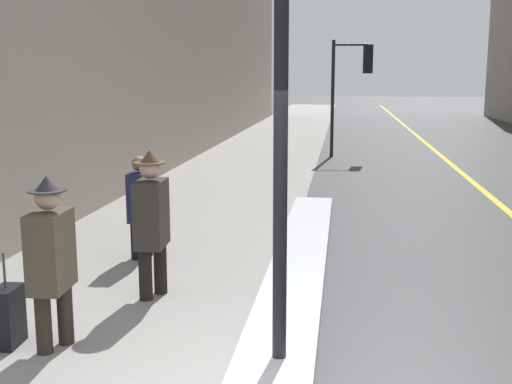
{
  "coord_description": "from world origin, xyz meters",
  "views": [
    {
      "loc": [
        0.76,
        -4.54,
        2.61
      ],
      "look_at": [
        -0.4,
        4.0,
        1.05
      ],
      "focal_mm": 45.0,
      "sensor_mm": 36.0,
      "label": 1
    }
  ],
  "objects": [
    {
      "name": "pedestrian_trailing",
      "position": [
        -1.44,
        2.57,
        0.97
      ],
      "size": [
        0.38,
        0.56,
        1.77
      ],
      "rotation": [
        0.0,
        0.0,
        -1.52
      ],
      "color": "black",
      "rests_on": "ground"
    },
    {
      "name": "rolling_suitcase",
      "position": [
        -2.43,
        1.0,
        0.3
      ],
      "size": [
        0.24,
        0.37,
        0.95
      ],
      "rotation": [
        0.0,
        0.0,
        -1.52
      ],
      "color": "black",
      "rests_on": "ground"
    },
    {
      "name": "road_centre_stripe",
      "position": [
        4.0,
        15.0,
        0.0
      ],
      "size": [
        0.16,
        80.0,
        0.0
      ],
      "color": "gold",
      "rests_on": "ground"
    },
    {
      "name": "lamp_post",
      "position": [
        0.26,
        0.67,
        2.93
      ],
      "size": [
        0.28,
        0.28,
        4.9
      ],
      "color": "black",
      "rests_on": "ground"
    },
    {
      "name": "snow_bank_curb",
      "position": [
        0.22,
        3.93,
        0.11
      ],
      "size": [
        0.72,
        8.38,
        0.21
      ],
      "color": "silver",
      "rests_on": "ground"
    },
    {
      "name": "sidewalk_slab",
      "position": [
        -2.0,
        15.0,
        0.01
      ],
      "size": [
        4.0,
        80.0,
        0.01
      ],
      "color": "gray",
      "rests_on": "ground"
    },
    {
      "name": "traffic_light_near",
      "position": [
        1.07,
        16.61,
        2.7
      ],
      "size": [
        1.31,
        0.34,
        3.74
      ],
      "rotation": [
        0.0,
        0.0,
        0.06
      ],
      "color": "black",
      "rests_on": "ground"
    },
    {
      "name": "pedestrian_nearside",
      "position": [
        -1.95,
        1.0,
        0.93
      ],
      "size": [
        0.36,
        0.54,
        1.7
      ],
      "rotation": [
        0.0,
        0.0,
        -1.52
      ],
      "color": "#2A241B",
      "rests_on": "ground"
    },
    {
      "name": "pedestrian_with_shoulder_bag",
      "position": [
        -2.1,
        4.18,
        0.83
      ],
      "size": [
        0.31,
        0.7,
        1.5
      ],
      "rotation": [
        0.0,
        0.0,
        -1.52
      ],
      "color": "black",
      "rests_on": "ground"
    }
  ]
}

